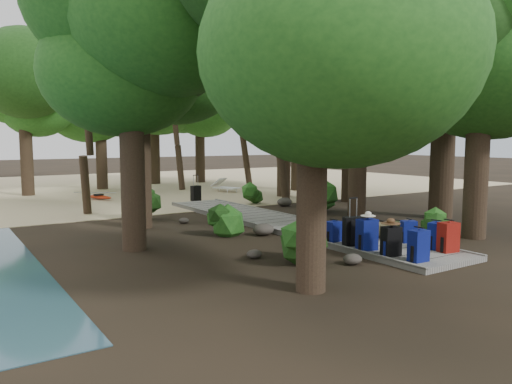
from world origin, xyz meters
TOP-DOWN VIEW (x-y plane):
  - ground at (0.00, 0.00)m, footprint 120.00×120.00m
  - sand_beach at (0.00, 16.00)m, footprint 40.00×22.00m
  - boardwalk at (0.00, 1.00)m, footprint 2.00×12.00m
  - backpack_left_a at (-0.60, -4.50)m, footprint 0.39×0.28m
  - backpack_left_b at (-0.69, -3.85)m, footprint 0.42×0.34m
  - backpack_left_c at (-0.72, -3.17)m, footprint 0.45×0.35m
  - backpack_left_d at (-0.70, -2.05)m, footprint 0.38×0.29m
  - backpack_right_a at (0.65, -4.28)m, footprint 0.44×0.34m
  - backpack_right_b at (0.66, -3.95)m, footprint 0.43×0.36m
  - backpack_right_c at (0.72, -3.13)m, footprint 0.41×0.37m
  - backpack_right_d at (0.72, -2.81)m, footprint 0.38×0.31m
  - duffel_right_khaki at (0.65, -2.25)m, footprint 0.49×0.65m
  - suitcase_on_boardwalk at (-0.64, -2.65)m, footprint 0.49×0.37m
  - lone_suitcase_on_sand at (0.44, 7.80)m, footprint 0.45×0.32m
  - hat_brown at (-0.70, -3.84)m, footprint 0.40×0.40m
  - hat_white at (-0.73, -3.21)m, footprint 0.33×0.33m
  - kayak at (-2.87, 10.45)m, footprint 1.92×3.12m
  - sun_lounger at (3.36, 10.33)m, footprint 1.33×2.04m
  - tree_right_a at (3.10, -3.29)m, footprint 5.17×5.17m
  - tree_right_b at (5.24, -0.65)m, footprint 6.18×6.18m
  - tree_right_c at (3.26, 1.20)m, footprint 5.02×5.02m
  - tree_right_d at (5.85, 4.24)m, footprint 5.71×5.71m
  - tree_right_e at (4.59, 7.23)m, footprint 4.89×4.89m
  - tree_right_f at (6.88, 9.08)m, footprint 6.21×6.21m
  - tree_left_a at (-3.45, -4.55)m, footprint 4.41×4.41m
  - tree_left_b at (-4.89, 0.19)m, footprint 4.46×4.46m
  - tree_left_c at (-3.69, 2.98)m, footprint 5.08×5.08m
  - tree_back_a at (-1.39, 15.05)m, footprint 4.66×4.66m
  - tree_back_b at (2.12, 16.62)m, footprint 5.22×5.22m
  - tree_back_c at (4.79, 16.02)m, footprint 4.58×4.58m
  - tree_back_d at (-5.12, 13.93)m, footprint 4.83×4.83m
  - palm_right_a at (3.37, 5.45)m, footprint 4.50×4.50m
  - palm_right_b at (5.15, 11.30)m, footprint 4.41×4.41m
  - palm_right_c at (2.16, 12.62)m, footprint 4.34×4.34m
  - palm_left_a at (-4.55, 6.51)m, footprint 3.85×3.85m
  - rock_left_a at (-1.57, -3.62)m, footprint 0.41×0.37m
  - rock_left_b at (-2.99, -2.04)m, footprint 0.34×0.31m
  - rock_left_c at (-1.36, 0.02)m, footprint 0.59×0.53m
  - rock_left_d at (-2.34, 2.98)m, footprint 0.31×0.28m
  - rock_right_a at (1.89, -3.25)m, footprint 0.41×0.37m
  - rock_right_b at (2.77, -1.38)m, footprint 0.47×0.43m
  - rock_right_c at (1.47, 1.33)m, footprint 0.28×0.25m
  - rock_right_d at (2.64, 4.50)m, footprint 0.60×0.54m
  - shrub_left_a at (-2.38, -3.03)m, footprint 1.10×1.10m
  - shrub_left_b at (-2.29, 0.69)m, footprint 0.99×0.99m
  - shrub_left_c at (-3.18, 4.32)m, footprint 1.28×1.28m
  - shrub_right_a at (2.30, -2.87)m, footprint 0.86×0.86m
  - shrub_right_b at (2.85, 2.37)m, footprint 1.39×1.39m
  - shrub_right_c at (1.89, 5.83)m, footprint 0.89×0.89m

SIDE VIEW (x-z plane):
  - ground at x=0.00m, z-range 0.00..0.00m
  - sand_beach at x=0.00m, z-range 0.00..0.02m
  - boardwalk at x=0.00m, z-range 0.00..0.12m
  - rock_right_c at x=1.47m, z-range 0.00..0.15m
  - rock_left_d at x=-2.34m, z-range 0.00..0.17m
  - rock_left_b at x=-2.99m, z-range 0.00..0.19m
  - rock_right_a at x=1.89m, z-range 0.00..0.22m
  - rock_left_a at x=-1.57m, z-range 0.00..0.23m
  - rock_right_b at x=2.77m, z-range 0.00..0.26m
  - rock_left_c at x=-1.36m, z-range 0.00..0.33m
  - rock_right_d at x=2.64m, z-range 0.00..0.33m
  - kayak at x=-2.87m, z-range 0.02..0.33m
  - duffel_right_khaki at x=0.65m, z-range 0.12..0.52m
  - sun_lounger at x=3.36m, z-range 0.02..0.65m
  - lone_suitcase_on_sand at x=0.44m, z-range 0.02..0.66m
  - backpack_right_d at x=0.72m, z-range 0.12..0.62m
  - shrub_right_a at x=2.30m, z-range 0.00..0.77m
  - backpack_left_d at x=-0.70m, z-range 0.12..0.66m
  - shrub_right_c at x=1.89m, z-range 0.00..0.80m
  - backpack_right_c at x=0.72m, z-range 0.12..0.70m
  - shrub_left_b at x=-2.29m, z-range 0.00..0.89m
  - backpack_right_b at x=0.66m, z-range 0.12..0.79m
  - suitcase_on_boardwalk at x=-0.64m, z-range 0.12..0.79m
  - backpack_left_b at x=-0.69m, z-range 0.12..0.81m
  - backpack_left_a at x=-0.60m, z-range 0.12..0.83m
  - backpack_right_a at x=0.65m, z-range 0.12..0.85m
  - shrub_left_a at x=-2.38m, z-range 0.00..0.99m
  - backpack_left_c at x=-0.72m, z-range 0.12..0.89m
  - shrub_left_c at x=-3.18m, z-range 0.00..1.15m
  - shrub_right_b at x=2.85m, z-range 0.00..1.25m
  - hat_brown at x=-0.70m, z-range 0.81..0.93m
  - hat_white at x=-0.73m, z-range 0.89..1.00m
  - palm_left_a at x=-4.55m, z-range 0.00..6.13m
  - palm_right_c at x=2.16m, z-range 0.00..6.91m
  - tree_left_a at x=-3.45m, z-range 0.00..7.34m
  - palm_right_a at x=3.37m, z-range 0.00..7.67m
  - tree_left_b at x=-4.89m, z-range 0.00..8.03m
  - tree_back_d at x=-5.12m, z-range 0.00..8.05m
  - tree_back_a at x=-1.39m, z-range 0.00..8.06m
  - tree_back_c at x=4.79m, z-range 0.00..8.24m
  - palm_right_b at x=5.15m, z-range 0.00..8.51m
  - tree_right_a at x=3.10m, z-range 0.00..8.62m
  - tree_right_c at x=3.26m, z-range 0.00..8.69m
  - tree_right_e at x=4.59m, z-range 0.00..8.80m
  - tree_left_c at x=-3.69m, z-range 0.00..8.84m
  - tree_back_b at x=2.12m, z-range 0.00..9.31m
  - tree_right_d at x=5.85m, z-range 0.00..10.47m
  - tree_right_b at x=5.24m, z-range 0.00..11.04m
  - tree_right_f at x=6.88m, z-range 0.00..11.08m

